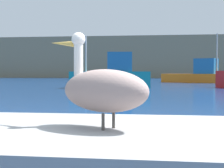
# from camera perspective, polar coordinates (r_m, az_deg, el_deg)

# --- Properties ---
(hillside_backdrop) EXTENTS (140.00, 11.35, 7.98)m
(hillside_backdrop) POSITION_cam_1_polar(r_m,az_deg,el_deg) (72.94, 8.07, 4.14)
(hillside_backdrop) COLOR #7F755B
(hillside_backdrop) RESTS_ON ground
(pier_dock) EXTENTS (3.29, 2.28, 0.70)m
(pier_dock) POSITION_cam_1_polar(r_m,az_deg,el_deg) (3.44, -1.19, -12.88)
(pier_dock) COLOR #959595
(pier_dock) RESTS_ON ground
(pelican) EXTENTS (1.16, 0.86, 0.92)m
(pelican) POSITION_cam_1_polar(r_m,az_deg,el_deg) (3.34, -1.39, -0.83)
(pelican) COLOR gray
(pelican) RESTS_ON pier_dock
(fishing_boat_orange) EXTENTS (7.74, 5.07, 5.31)m
(fishing_boat_orange) POSITION_cam_1_polar(r_m,az_deg,el_deg) (40.74, 13.66, 1.45)
(fishing_boat_orange) COLOR orange
(fishing_boat_orange) RESTS_ON ground
(fishing_boat_teal) EXTENTS (6.02, 2.37, 3.83)m
(fishing_boat_teal) POSITION_cam_1_polar(r_m,az_deg,el_deg) (26.48, -0.03, 1.29)
(fishing_boat_teal) COLOR teal
(fishing_boat_teal) RESTS_ON ground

